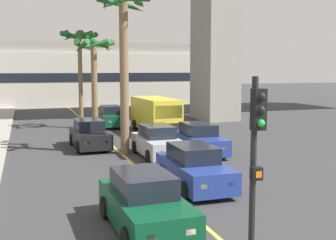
{
  "coord_description": "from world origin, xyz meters",
  "views": [
    {
      "loc": [
        -4.59,
        0.48,
        4.34
      ],
      "look_at": [
        0.0,
        14.0,
        2.6
      ],
      "focal_mm": 45.25,
      "sensor_mm": 36.0,
      "label": 1
    }
  ],
  "objects": [
    {
      "name": "palm_tree_mid_median",
      "position": [
        0.18,
        30.98,
        5.11
      ],
      "size": [
        3.0,
        3.07,
        6.52
      ],
      "color": "brown",
      "rests_on": "ground"
    },
    {
      "name": "palm_tree_near_median",
      "position": [
        -0.0,
        37.16,
        6.28
      ],
      "size": [
        3.25,
        3.25,
        7.56
      ],
      "color": "brown",
      "rests_on": "ground"
    },
    {
      "name": "car_queue_second",
      "position": [
        -1.29,
        23.61,
        0.72
      ],
      "size": [
        1.92,
        4.14,
        1.56
      ],
      "color": "black",
      "rests_on": "ground"
    },
    {
      "name": "delivery_van",
      "position": [
        3.76,
        27.73,
        1.29
      ],
      "size": [
        2.27,
        5.3,
        2.36
      ],
      "color": "yellow",
      "rests_on": "ground"
    },
    {
      "name": "traffic_light_median_near",
      "position": [
        -0.56,
        7.27,
        2.71
      ],
      "size": [
        0.24,
        0.37,
        4.2
      ],
      "color": "black",
      "rests_on": "ground"
    },
    {
      "name": "car_queue_sixth",
      "position": [
        -1.64,
        11.15,
        0.72
      ],
      "size": [
        1.92,
        4.14,
        1.56
      ],
      "color": "#0C4728",
      "rests_on": "ground"
    },
    {
      "name": "pier_building_backdrop",
      "position": [
        0.0,
        52.75,
        3.59
      ],
      "size": [
        33.81,
        8.04,
        7.29
      ],
      "color": "beige",
      "rests_on": "ground"
    },
    {
      "name": "car_queue_fourth",
      "position": [
        1.54,
        20.13,
        0.72
      ],
      "size": [
        1.84,
        4.1,
        1.56
      ],
      "color": "#B7BABF",
      "rests_on": "ground"
    },
    {
      "name": "car_queue_fifth",
      "position": [
        3.77,
        20.16,
        0.72
      ],
      "size": [
        1.91,
        4.14,
        1.56
      ],
      "color": "navy",
      "rests_on": "ground"
    },
    {
      "name": "lane_stripe_center",
      "position": [
        0.0,
        24.0,
        0.0
      ],
      "size": [
        0.14,
        56.0,
        0.01
      ],
      "primitive_type": "cube",
      "color": "#DBCC4C",
      "rests_on": "ground"
    },
    {
      "name": "car_queue_third",
      "position": [
        1.51,
        31.8,
        0.72
      ],
      "size": [
        1.89,
        4.13,
        1.56
      ],
      "color": "#0C4728",
      "rests_on": "ground"
    },
    {
      "name": "car_queue_front",
      "position": [
        1.17,
        14.5,
        0.72
      ],
      "size": [
        1.86,
        4.11,
        1.56
      ],
      "color": "navy",
      "rests_on": "ground"
    },
    {
      "name": "palm_tree_far_median",
      "position": [
        0.18,
        21.37,
        6.09
      ],
      "size": [
        2.66,
        2.8,
        8.12
      ],
      "color": "brown",
      "rests_on": "ground"
    }
  ]
}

